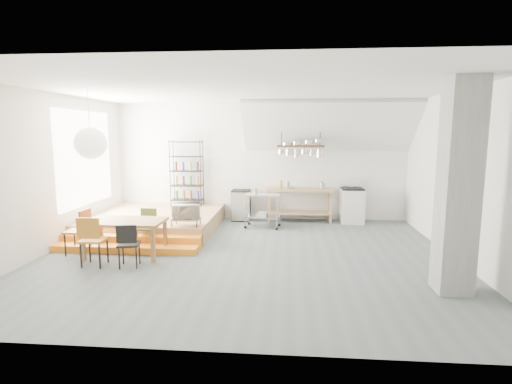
# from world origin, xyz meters

# --- Properties ---
(floor) EXTENTS (8.00, 8.00, 0.00)m
(floor) POSITION_xyz_m (0.00, 0.00, 0.00)
(floor) COLOR slate
(floor) RESTS_ON ground
(wall_back) EXTENTS (8.00, 0.04, 3.20)m
(wall_back) POSITION_xyz_m (0.00, 3.50, 1.60)
(wall_back) COLOR silver
(wall_back) RESTS_ON ground
(wall_left) EXTENTS (0.04, 7.00, 3.20)m
(wall_left) POSITION_xyz_m (-4.00, 0.00, 1.60)
(wall_left) COLOR silver
(wall_left) RESTS_ON ground
(wall_right) EXTENTS (0.04, 7.00, 3.20)m
(wall_right) POSITION_xyz_m (4.00, 0.00, 1.60)
(wall_right) COLOR silver
(wall_right) RESTS_ON ground
(ceiling) EXTENTS (8.00, 7.00, 0.02)m
(ceiling) POSITION_xyz_m (0.00, 0.00, 3.20)
(ceiling) COLOR white
(ceiling) RESTS_ON wall_back
(slope_ceiling) EXTENTS (4.40, 1.44, 1.32)m
(slope_ceiling) POSITION_xyz_m (1.80, 2.90, 2.55)
(slope_ceiling) COLOR white
(slope_ceiling) RESTS_ON wall_back
(window_pane) EXTENTS (0.02, 2.50, 2.20)m
(window_pane) POSITION_xyz_m (-3.98, 1.50, 1.80)
(window_pane) COLOR white
(window_pane) RESTS_ON wall_left
(platform) EXTENTS (3.00, 3.00, 0.40)m
(platform) POSITION_xyz_m (-2.50, 2.00, 0.20)
(platform) COLOR #A17D50
(platform) RESTS_ON ground
(step_lower) EXTENTS (3.00, 0.35, 0.13)m
(step_lower) POSITION_xyz_m (-2.50, 0.05, 0.07)
(step_lower) COLOR orange
(step_lower) RESTS_ON ground
(step_upper) EXTENTS (3.00, 0.35, 0.27)m
(step_upper) POSITION_xyz_m (-2.50, 0.40, 0.13)
(step_upper) COLOR orange
(step_upper) RESTS_ON ground
(concrete_column) EXTENTS (0.50, 0.50, 3.20)m
(concrete_column) POSITION_xyz_m (3.30, -1.50, 1.60)
(concrete_column) COLOR slate
(concrete_column) RESTS_ON ground
(kitchen_counter) EXTENTS (1.80, 0.60, 0.91)m
(kitchen_counter) POSITION_xyz_m (1.10, 3.15, 0.63)
(kitchen_counter) COLOR #A17D50
(kitchen_counter) RESTS_ON ground
(stove) EXTENTS (0.60, 0.60, 1.18)m
(stove) POSITION_xyz_m (2.50, 3.16, 0.48)
(stove) COLOR white
(stove) RESTS_ON ground
(pot_rack) EXTENTS (1.20, 0.50, 1.43)m
(pot_rack) POSITION_xyz_m (1.13, 2.92, 1.98)
(pot_rack) COLOR #3C2818
(pot_rack) RESTS_ON ceiling
(wire_shelving) EXTENTS (0.88, 0.38, 1.80)m
(wire_shelving) POSITION_xyz_m (-2.00, 3.20, 1.33)
(wire_shelving) COLOR black
(wire_shelving) RESTS_ON platform
(microwave_shelf) EXTENTS (0.60, 0.40, 0.16)m
(microwave_shelf) POSITION_xyz_m (-1.40, 0.75, 0.55)
(microwave_shelf) COLOR #A17D50
(microwave_shelf) RESTS_ON platform
(paper_lantern) EXTENTS (0.60, 0.60, 0.60)m
(paper_lantern) POSITION_xyz_m (-2.97, -0.19, 2.20)
(paper_lantern) COLOR white
(paper_lantern) RESTS_ON ceiling
(dining_table) EXTENTS (1.51, 0.86, 0.72)m
(dining_table) POSITION_xyz_m (-2.37, -0.20, 0.64)
(dining_table) COLOR olive
(dining_table) RESTS_ON ground
(chair_mustard) EXTENTS (0.44, 0.44, 0.93)m
(chair_mustard) POSITION_xyz_m (-2.70, -0.88, 0.55)
(chair_mustard) COLOR #C17521
(chair_mustard) RESTS_ON ground
(chair_black) EXTENTS (0.43, 0.43, 0.81)m
(chair_black) POSITION_xyz_m (-2.03, -0.88, 0.48)
(chair_black) COLOR black
(chair_black) RESTS_ON ground
(chair_olive) EXTENTS (0.39, 0.39, 0.81)m
(chair_olive) POSITION_xyz_m (-2.17, 0.48, 0.48)
(chair_olive) COLOR #56642F
(chair_olive) RESTS_ON ground
(chair_red) EXTENTS (0.43, 0.43, 0.91)m
(chair_red) POSITION_xyz_m (-3.28, -0.19, 0.54)
(chair_red) COLOR #9D4116
(chair_red) RESTS_ON ground
(rolling_cart) EXTENTS (0.92, 0.60, 0.86)m
(rolling_cart) POSITION_xyz_m (0.15, 2.38, 0.56)
(rolling_cart) COLOR silver
(rolling_cart) RESTS_ON ground
(mini_fridge) EXTENTS (0.49, 0.49, 0.84)m
(mini_fridge) POSITION_xyz_m (-0.50, 3.20, 0.42)
(mini_fridge) COLOR black
(mini_fridge) RESTS_ON ground
(microwave) EXTENTS (0.62, 0.47, 0.32)m
(microwave) POSITION_xyz_m (-1.40, 0.75, 0.72)
(microwave) COLOR beige
(microwave) RESTS_ON microwave_shelf
(bowl) EXTENTS (0.26, 0.26, 0.05)m
(bowl) POSITION_xyz_m (0.89, 3.10, 0.93)
(bowl) COLOR silver
(bowl) RESTS_ON kitchen_counter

